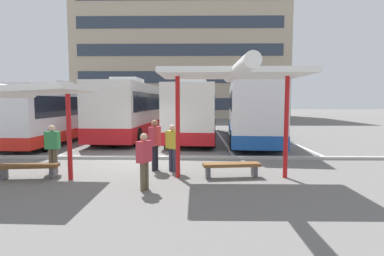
{
  "coord_description": "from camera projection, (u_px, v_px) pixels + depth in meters",
  "views": [
    {
      "loc": [
        2.22,
        -11.69,
        2.38
      ],
      "look_at": [
        2.02,
        2.55,
        1.11
      ],
      "focal_mm": 28.17,
      "sensor_mm": 36.0,
      "label": 1
    }
  ],
  "objects": [
    {
      "name": "lane_stripe_0",
      "position": [
        45.0,
        137.0,
        19.83
      ],
      "size": [
        0.16,
        14.0,
        0.01
      ],
      "primitive_type": "cube",
      "color": "white",
      "rests_on": "ground"
    },
    {
      "name": "waiting_passenger_3",
      "position": [
        155.0,
        141.0,
        10.31
      ],
      "size": [
        0.38,
        0.55,
        1.74
      ],
      "color": "black",
      "rests_on": "ground"
    },
    {
      "name": "ground_plane",
      "position": [
        140.0,
        162.0,
        11.88
      ],
      "size": [
        160.0,
        160.0,
        0.0
      ],
      "primitive_type": "plane",
      "color": "slate"
    },
    {
      "name": "coach_bus_2",
      "position": [
        195.0,
        111.0,
        19.7
      ],
      "size": [
        3.34,
        11.63,
        3.64
      ],
      "color": "silver",
      "rests_on": "ground"
    },
    {
      "name": "bench_1",
      "position": [
        231.0,
        167.0,
        9.41
      ],
      "size": [
        1.82,
        0.62,
        0.45
      ],
      "color": "brown",
      "rests_on": "ground"
    },
    {
      "name": "lane_stripe_3",
      "position": [
        221.0,
        138.0,
        19.68
      ],
      "size": [
        0.16,
        14.0,
        0.01
      ],
      "primitive_type": "cube",
      "color": "white",
      "rests_on": "ground"
    },
    {
      "name": "platform_kerb",
      "position": [
        142.0,
        158.0,
        12.42
      ],
      "size": [
        44.0,
        0.24,
        0.12
      ],
      "primitive_type": "cube",
      "color": "#ADADA8",
      "rests_on": "ground"
    },
    {
      "name": "waiting_shelter_1",
      "position": [
        234.0,
        76.0,
        8.89
      ],
      "size": [
        4.35,
        4.61,
        3.37
      ],
      "color": "red",
      "rests_on": "ground"
    },
    {
      "name": "lane_stripe_2",
      "position": [
        162.0,
        138.0,
        19.73
      ],
      "size": [
        0.16,
        14.0,
        0.01
      ],
      "primitive_type": "cube",
      "color": "white",
      "rests_on": "ground"
    },
    {
      "name": "terminal_building",
      "position": [
        182.0,
        58.0,
        47.16
      ],
      "size": [
        30.35,
        13.16,
        21.06
      ],
      "color": "tan",
      "rests_on": "ground"
    },
    {
      "name": "coach_bus_1",
      "position": [
        134.0,
        111.0,
        19.92
      ],
      "size": [
        3.2,
        11.28,
        3.78
      ],
      "color": "silver",
      "rests_on": "ground"
    },
    {
      "name": "waiting_passenger_0",
      "position": [
        53.0,
        145.0,
        10.1
      ],
      "size": [
        0.48,
        0.26,
        1.58
      ],
      "color": "brown",
      "rests_on": "ground"
    },
    {
      "name": "waiting_shelter_0",
      "position": [
        18.0,
        93.0,
        8.68
      ],
      "size": [
        3.66,
        4.68,
        2.85
      ],
      "color": "red",
      "rests_on": "ground"
    },
    {
      "name": "coach_bus_3",
      "position": [
        250.0,
        111.0,
        18.71
      ],
      "size": [
        3.66,
        12.31,
        3.79
      ],
      "color": "silver",
      "rests_on": "ground"
    },
    {
      "name": "waiting_passenger_1",
      "position": [
        144.0,
        158.0,
        8.01
      ],
      "size": [
        0.39,
        0.49,
        1.54
      ],
      "color": "brown",
      "rests_on": "ground"
    },
    {
      "name": "bench_0",
      "position": [
        28.0,
        168.0,
        9.23
      ],
      "size": [
        1.79,
        0.62,
        0.45
      ],
      "color": "brown",
      "rests_on": "ground"
    },
    {
      "name": "lane_stripe_1",
      "position": [
        104.0,
        137.0,
        19.78
      ],
      "size": [
        0.16,
        14.0,
        0.01
      ],
      "primitive_type": "cube",
      "color": "white",
      "rests_on": "ground"
    },
    {
      "name": "lane_stripe_4",
      "position": [
        281.0,
        138.0,
        19.62
      ],
      "size": [
        0.16,
        14.0,
        0.01
      ],
      "primitive_type": "cube",
      "color": "white",
      "rests_on": "ground"
    },
    {
      "name": "waiting_passenger_2",
      "position": [
        173.0,
        145.0,
        10.15
      ],
      "size": [
        0.5,
        0.46,
        1.59
      ],
      "color": "#33384C",
      "rests_on": "ground"
    },
    {
      "name": "coach_bus_0",
      "position": [
        66.0,
        113.0,
        18.82
      ],
      "size": [
        2.65,
        12.55,
        3.54
      ],
      "color": "silver",
      "rests_on": "ground"
    }
  ]
}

